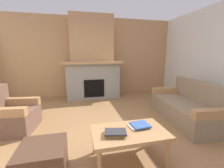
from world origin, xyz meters
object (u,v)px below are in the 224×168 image
Objects in this scene: fireplace at (92,63)px; ottoman at (43,161)px; armchair at (11,116)px; couch at (188,107)px; coffee_table at (129,134)px.

fireplace reaches higher than ottoman.
ottoman is (0.83, -1.34, -0.09)m from armchair.
armchair is (-1.77, -1.98, -0.87)m from fireplace.
couch is at bearing -5.69° from armchair.
ottoman is (-0.93, -3.32, -0.96)m from fireplace.
coffee_table is at bearing 2.52° from ottoman.
ottoman is at bearing -160.60° from couch.
couch is (1.85, -2.34, -0.88)m from fireplace.
coffee_table is (0.14, -3.28, -0.79)m from fireplace.
fireplace is at bearing 128.33° from couch.
armchair reaches higher than coffee_table.
fireplace is at bearing 48.24° from armchair.
fireplace is at bearing 92.45° from coffee_table.
couch is 3.62× the size of ottoman.
couch is 2.21× the size of armchair.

